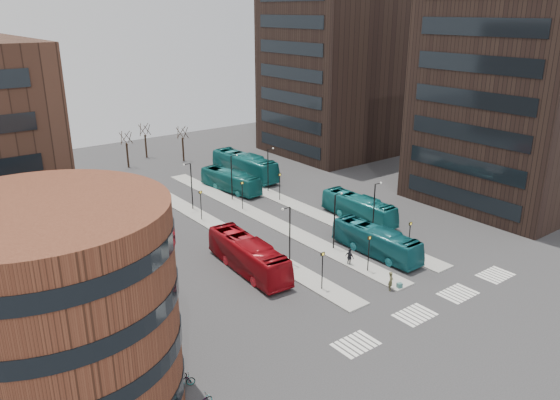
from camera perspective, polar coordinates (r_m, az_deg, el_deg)
ground at (r=47.17m, az=18.55°, el=-12.92°), size 160.00×160.00×0.00m
island_left at (r=64.18m, az=-6.10°, el=-3.04°), size 2.50×45.00×0.15m
island_mid at (r=67.24m, az=-1.75°, el=-1.87°), size 2.50×45.00×0.15m
island_right at (r=70.68m, az=2.20°, el=-0.80°), size 2.50×45.00×0.15m
suitcase at (r=51.98m, az=12.38°, el=-8.77°), size 0.55×0.49×0.58m
red_bus at (r=53.63m, az=-3.34°, el=-5.77°), size 3.60×12.05×3.31m
teal_bus_a at (r=57.95m, az=10.01°, el=-4.24°), size 2.65×10.78×2.99m
teal_bus_b at (r=77.30m, az=-5.19°, el=2.01°), size 3.94×10.76×2.93m
teal_bus_c at (r=67.08m, az=8.23°, el=-0.81°), size 2.53×10.79×3.01m
teal_bus_d at (r=83.36m, az=-3.72°, el=3.60°), size 3.69×13.33×3.68m
traveller at (r=51.36m, az=11.50°, el=-8.29°), size 0.79×0.70×1.81m
commuter_a at (r=52.90m, az=-0.53°, el=-7.12°), size 0.91×0.78×1.64m
commuter_b at (r=55.37m, az=7.29°, el=-5.95°), size 0.55×1.08×1.76m
commuter_c at (r=59.93m, az=6.92°, el=-4.03°), size 0.67×1.04×1.52m
bicycle_mid at (r=40.26m, az=-10.77°, el=-17.56°), size 1.52×0.83×0.88m
bicycle_far at (r=39.67m, az=-10.24°, el=-18.08°), size 1.93×1.25×0.96m
crosswalk_stripes at (r=50.33m, az=15.93°, el=-10.46°), size 22.35×2.40×0.01m
round_building at (r=36.11m, az=-22.71°, el=-11.13°), size 15.16×15.16×14.00m
tower_near at (r=76.65m, az=23.69°, el=10.72°), size 20.12×20.00×30.00m
tower_far at (r=97.70m, az=5.78°, el=13.73°), size 20.12×20.00×30.00m
sign_poles at (r=60.99m, az=1.78°, el=-1.79°), size 12.45×22.12×3.65m
lamp_posts at (r=64.89m, az=-0.29°, el=0.63°), size 14.04×20.24×6.12m
bare_trees at (r=94.05m, az=-13.22°, el=5.51°), size 10.97×8.14×5.90m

